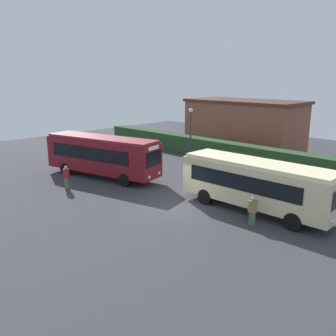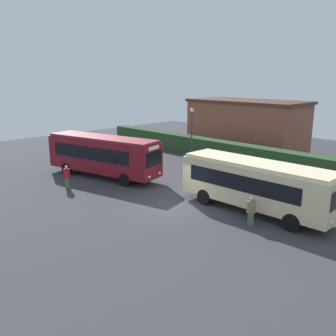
{
  "view_description": "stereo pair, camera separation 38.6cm",
  "coord_description": "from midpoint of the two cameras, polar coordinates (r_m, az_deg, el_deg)",
  "views": [
    {
      "loc": [
        14.78,
        -15.51,
        8.02
      ],
      "look_at": [
        -2.54,
        1.9,
        1.74
      ],
      "focal_mm": 38.55,
      "sensor_mm": 36.0,
      "label": 1
    },
    {
      "loc": [
        15.05,
        -15.24,
        8.02
      ],
      "look_at": [
        -2.54,
        1.9,
        1.74
      ],
      "focal_mm": 38.55,
      "sensor_mm": 36.0,
      "label": 2
    }
  ],
  "objects": [
    {
      "name": "bus_maroon",
      "position": [
        29.53,
        -10.77,
        2.15
      ],
      "size": [
        10.31,
        4.63,
        3.34
      ],
      "rotation": [
        0.0,
        0.0,
        0.23
      ],
      "color": "maroon",
      "rests_on": "ground_plane"
    },
    {
      "name": "ground_plane",
      "position": [
        22.87,
        0.68,
        -6.19
      ],
      "size": [
        64.0,
        64.0,
        0.0
      ],
      "primitive_type": "plane",
      "color": "#38383D"
    },
    {
      "name": "depot_building",
      "position": [
        40.64,
        11.65,
        6.63
      ],
      "size": [
        12.65,
        6.15,
        5.52
      ],
      "color": "brown",
      "rests_on": "ground_plane"
    },
    {
      "name": "bus_cream",
      "position": [
        22.26,
        13.35,
        -2.3
      ],
      "size": [
        9.74,
        2.74,
        3.1
      ],
      "rotation": [
        0.0,
        0.0,
        0.02
      ],
      "color": "beige",
      "rests_on": "ground_plane"
    },
    {
      "name": "hedge_row",
      "position": [
        32.43,
        16.33,
        1.16
      ],
      "size": [
        44.0,
        1.46,
        1.9
      ],
      "primitive_type": "cube",
      "color": "#284726",
      "rests_on": "ground_plane"
    },
    {
      "name": "person_left",
      "position": [
        31.23,
        -5.08,
        1.29
      ],
      "size": [
        0.43,
        0.5,
        1.87
      ],
      "rotation": [
        0.0,
        0.0,
        3.62
      ],
      "color": "#4C6B47",
      "rests_on": "ground_plane"
    },
    {
      "name": "person_center",
      "position": [
        27.13,
        -16.15,
        -1.39
      ],
      "size": [
        0.48,
        0.46,
        1.76
      ],
      "rotation": [
        0.0,
        0.0,
        5.4
      ],
      "color": "#4C6B47",
      "rests_on": "ground_plane"
    },
    {
      "name": "person_right",
      "position": [
        20.46,
        12.68,
        -6.54
      ],
      "size": [
        0.54,
        0.51,
        1.64
      ],
      "rotation": [
        0.0,
        0.0,
        2.28
      ],
      "color": "#4C6B47",
      "rests_on": "ground_plane"
    },
    {
      "name": "lamppost",
      "position": [
        31.2,
        3.22,
        5.76
      ],
      "size": [
        0.36,
        0.36,
        5.38
      ],
      "color": "#38383D",
      "rests_on": "ground_plane"
    }
  ]
}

